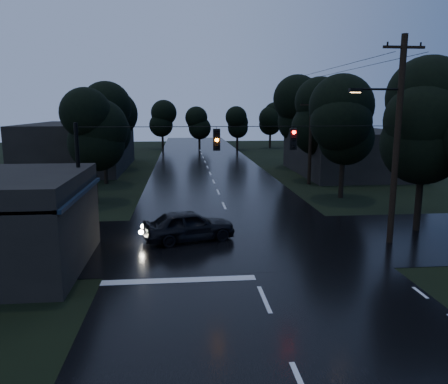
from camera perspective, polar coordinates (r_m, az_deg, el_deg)
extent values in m
cube|color=black|center=(39.81, -1.36, 1.32)|extent=(12.00, 120.00, 0.02)
cube|color=black|center=(22.35, 1.96, -6.37)|extent=(60.00, 9.00, 0.02)
cube|color=black|center=(19.84, -26.69, -0.24)|extent=(6.00, 7.00, 0.12)
cube|color=black|center=(18.96, -18.22, -0.09)|extent=(0.30, 7.00, 0.15)
cylinder|color=black|center=(16.60, -20.80, -7.85)|extent=(0.10, 0.10, 3.00)
cylinder|color=black|center=(22.22, -16.79, -2.93)|extent=(0.10, 0.10, 3.00)
cube|color=#FFBA66|center=(17.69, -19.29, -3.24)|extent=(0.06, 1.60, 0.50)
cube|color=#FFBA66|center=(20.25, -17.51, -1.39)|extent=(0.06, 1.20, 0.50)
cube|color=black|center=(46.51, 15.80, 5.04)|extent=(10.00, 14.00, 4.40)
cube|color=black|center=(50.59, -18.33, 5.68)|extent=(10.00, 16.00, 5.00)
cylinder|color=black|center=(22.68, 21.64, 6.01)|extent=(0.30, 0.30, 10.00)
cube|color=black|center=(22.79, 22.45, 17.09)|extent=(2.00, 0.12, 0.12)
cylinder|color=black|center=(22.16, 19.51, 12.54)|extent=(2.20, 0.10, 0.10)
cube|color=black|center=(21.73, 16.80, 12.61)|extent=(0.60, 0.25, 0.18)
cube|color=#FFB266|center=(21.72, 16.79, 12.35)|extent=(0.45, 0.18, 0.03)
cylinder|color=black|center=(38.88, 11.21, 6.46)|extent=(0.30, 0.30, 7.50)
cube|color=black|center=(38.77, 11.38, 11.10)|extent=(2.00, 0.12, 0.12)
cylinder|color=black|center=(21.02, -18.34, 0.39)|extent=(0.18, 0.18, 6.00)
cylinder|color=black|center=(20.36, 2.43, 8.55)|extent=(15.00, 0.03, 0.03)
cube|color=black|center=(20.27, -0.97, 6.85)|extent=(0.32, 0.25, 1.00)
sphere|color=orange|center=(20.12, -0.94, 6.82)|extent=(0.18, 0.18, 0.18)
cube|color=black|center=(20.86, 9.01, 6.83)|extent=(0.32, 0.25, 1.00)
sphere|color=#FF0C07|center=(20.71, 9.11, 6.80)|extent=(0.18, 0.18, 0.18)
cylinder|color=black|center=(26.10, 24.01, -1.61)|extent=(0.36, 0.36, 2.80)
sphere|color=black|center=(25.64, 24.60, 5.83)|extent=(4.48, 4.48, 4.48)
sphere|color=black|center=(25.58, 24.82, 8.50)|extent=(4.48, 4.48, 4.48)
sphere|color=black|center=(25.58, 25.03, 11.18)|extent=(4.48, 4.48, 4.48)
cylinder|color=black|center=(32.23, -16.49, 0.80)|extent=(0.36, 0.36, 2.45)
sphere|color=black|center=(31.86, -16.78, 6.07)|extent=(3.92, 3.92, 3.92)
sphere|color=black|center=(31.80, -16.88, 7.96)|extent=(3.92, 3.92, 3.92)
sphere|color=black|center=(31.77, -16.99, 9.85)|extent=(3.92, 3.92, 3.92)
cylinder|color=black|center=(40.10, -15.20, 2.91)|extent=(0.36, 0.36, 2.62)
sphere|color=black|center=(39.80, -15.43, 7.46)|extent=(4.20, 4.20, 4.20)
sphere|color=black|center=(39.76, -15.51, 9.07)|extent=(4.20, 4.20, 4.20)
sphere|color=black|center=(39.75, -15.60, 10.69)|extent=(4.20, 4.20, 4.20)
cylinder|color=black|center=(49.99, -13.99, 4.59)|extent=(0.36, 0.36, 2.80)
sphere|color=black|center=(49.75, -14.17, 8.48)|extent=(4.48, 4.48, 4.48)
sphere|color=black|center=(49.72, -14.24, 9.86)|extent=(4.48, 4.48, 4.48)
sphere|color=black|center=(49.72, -14.30, 11.24)|extent=(4.48, 4.48, 4.48)
cylinder|color=black|center=(33.73, 15.08, 1.46)|extent=(0.36, 0.36, 2.62)
sphere|color=black|center=(33.37, 15.35, 6.86)|extent=(4.20, 4.20, 4.20)
sphere|color=black|center=(33.32, 15.45, 8.79)|extent=(4.20, 4.20, 4.20)
sphere|color=black|center=(33.31, 15.55, 10.73)|extent=(4.20, 4.20, 4.20)
cylinder|color=black|center=(41.40, 12.03, 3.42)|extent=(0.36, 0.36, 2.80)
sphere|color=black|center=(41.10, 12.22, 8.12)|extent=(4.48, 4.48, 4.48)
sphere|color=black|center=(41.07, 12.29, 9.79)|extent=(4.48, 4.48, 4.48)
sphere|color=black|center=(41.07, 12.36, 11.46)|extent=(4.48, 4.48, 4.48)
cylinder|color=black|center=(51.10, 9.34, 5.00)|extent=(0.36, 0.36, 2.97)
sphere|color=black|center=(50.86, 9.47, 9.05)|extent=(4.76, 4.76, 4.76)
sphere|color=black|center=(50.84, 9.51, 10.48)|extent=(4.76, 4.76, 4.76)
sphere|color=black|center=(50.85, 9.56, 11.92)|extent=(4.76, 4.76, 4.76)
imported|color=black|center=(22.25, -4.60, -4.35)|extent=(4.97, 3.07, 1.58)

